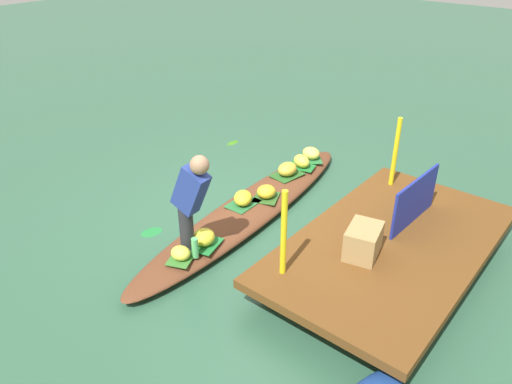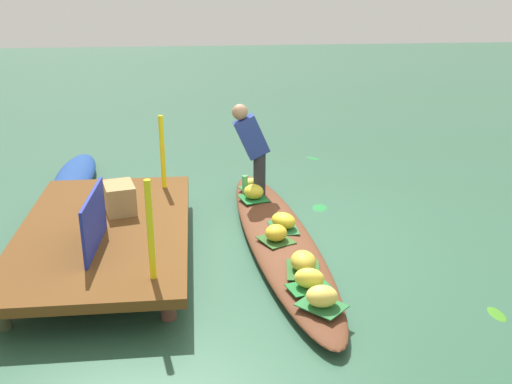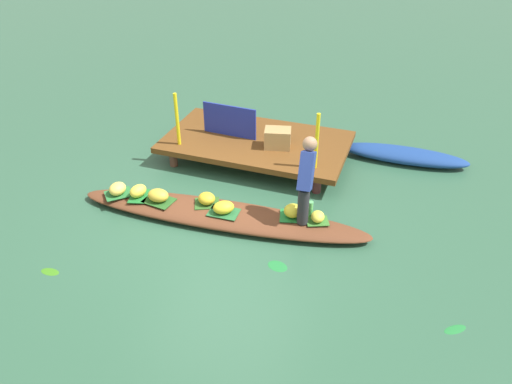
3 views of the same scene
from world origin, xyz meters
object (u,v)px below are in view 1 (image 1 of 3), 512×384
banana_bunch_2 (301,161)px  market_banner (415,200)px  banana_bunch_1 (287,169)px  banana_bunch_3 (204,237)px  water_bottle (195,248)px  produce_crate (363,241)px  vendor_boat (250,209)px  banana_bunch_6 (266,192)px  vendor_person (191,197)px  banana_bunch_5 (243,198)px  banana_bunch_4 (181,253)px  banana_bunch_0 (311,153)px

banana_bunch_2 → market_banner: 2.17m
banana_bunch_1 → banana_bunch_3: bearing=8.2°
water_bottle → produce_crate: 1.81m
vendor_boat → banana_bunch_3: (1.04, 0.19, 0.19)m
vendor_boat → banana_bunch_6: (-0.26, 0.07, 0.18)m
market_banner → produce_crate: market_banner is taller
banana_bunch_3 → banana_bunch_6: 1.30m
banana_bunch_3 → vendor_person: bearing=1.9°
banana_bunch_3 → water_bottle: 0.25m
vendor_boat → banana_bunch_5: (0.07, -0.06, 0.19)m
vendor_boat → banana_bunch_4: size_ratio=19.89×
banana_bunch_3 → banana_bunch_5: 1.00m
banana_bunch_0 → banana_bunch_5: bearing=2.8°
vendor_boat → banana_bunch_5: size_ratio=14.20×
banana_bunch_1 → produce_crate: 2.29m
water_bottle → market_banner: 2.54m
banana_bunch_0 → market_banner: 2.34m
banana_bunch_3 → banana_bunch_5: bearing=-165.8°
water_bottle → vendor_boat: bearing=-167.5°
banana_bunch_6 → market_banner: 1.93m
banana_bunch_6 → market_banner: size_ratio=0.26×
banana_bunch_4 → banana_bunch_1: bearing=-173.0°
produce_crate → banana_bunch_6: bearing=-108.1°
banana_bunch_1 → banana_bunch_2: 0.35m
market_banner → banana_bunch_2: bearing=-106.2°
banana_bunch_2 → banana_bunch_4: banana_bunch_2 is taller
market_banner → banana_bunch_0: bearing=-113.6°
water_bottle → vendor_person: bearing=-129.1°
banana_bunch_4 → banana_bunch_6: size_ratio=0.86×
banana_bunch_2 → banana_bunch_5: bearing=1.5°
banana_bunch_0 → produce_crate: size_ratio=0.64×
market_banner → banana_bunch_3: bearing=-43.7°
banana_bunch_3 → banana_bunch_6: banana_bunch_3 is taller
water_bottle → produce_crate: size_ratio=0.55×
banana_bunch_5 → market_banner: 2.14m
banana_bunch_1 → banana_bunch_5: (1.04, 0.04, -0.01)m
banana_bunch_0 → water_bottle: water_bottle is taller
market_banner → banana_bunch_1: bearing=-97.0°
banana_bunch_4 → produce_crate: 1.96m
banana_bunch_1 → banana_bunch_4: bearing=7.0°
banana_bunch_3 → water_bottle: (0.23, 0.09, 0.02)m
banana_bunch_4 → vendor_person: 0.65m
banana_bunch_0 → banana_bunch_5: banana_bunch_0 is taller
vendor_boat → market_banner: 2.10m
vendor_boat → banana_bunch_4: (1.40, 0.19, 0.17)m
vendor_boat → vendor_person: (1.20, 0.19, 0.79)m
banana_bunch_2 → banana_bunch_3: size_ratio=1.06×
vendor_boat → market_banner: size_ratio=4.43×
vendor_boat → produce_crate: 1.87m
banana_bunch_0 → banana_bunch_2: banana_bunch_2 is taller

